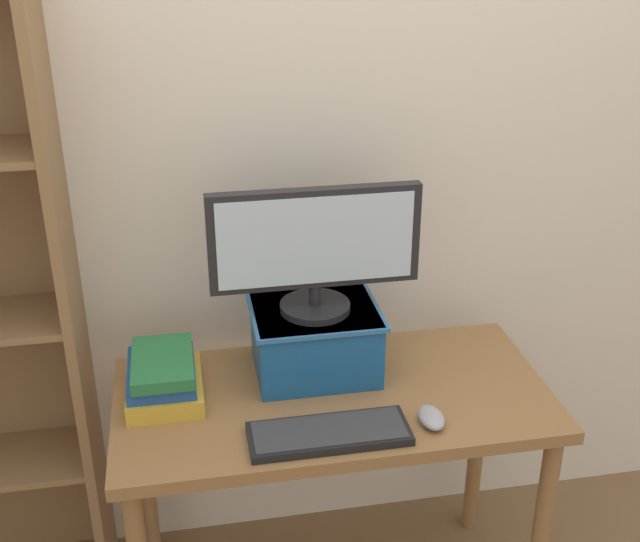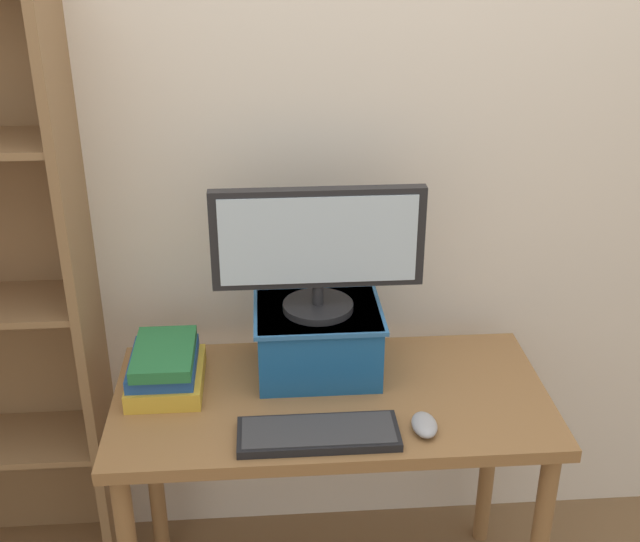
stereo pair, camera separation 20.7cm
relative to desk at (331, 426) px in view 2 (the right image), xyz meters
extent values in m
cube|color=beige|center=(0.00, 0.43, 0.64)|extent=(7.00, 0.08, 2.60)
cube|color=olive|center=(0.00, 0.00, 0.09)|extent=(1.18, 0.58, 0.04)
cylinder|color=olive|center=(-0.54, 0.24, -0.30)|extent=(0.05, 0.05, 0.73)
cylinder|color=olive|center=(0.54, 0.24, -0.30)|extent=(0.05, 0.05, 0.73)
cube|color=olive|center=(-0.68, 0.25, 0.27)|extent=(0.03, 0.28, 1.88)
cube|color=#195189|center=(-0.03, 0.12, 0.20)|extent=(0.33, 0.27, 0.19)
cube|color=#2D669E|center=(-0.03, 0.12, 0.29)|extent=(0.35, 0.28, 0.01)
cylinder|color=black|center=(-0.03, 0.12, 0.31)|extent=(0.19, 0.19, 0.02)
cylinder|color=black|center=(-0.03, 0.12, 0.35)|extent=(0.03, 0.03, 0.06)
cube|color=black|center=(-0.03, 0.12, 0.51)|extent=(0.57, 0.04, 0.28)
cube|color=silver|center=(-0.03, 0.10, 0.51)|extent=(0.52, 0.00, 0.24)
cube|color=black|center=(-0.05, -0.19, 0.12)|extent=(0.40, 0.15, 0.02)
cube|color=#333335|center=(-0.05, -0.19, 0.13)|extent=(0.38, 0.13, 0.00)
ellipsoid|color=#99999E|center=(0.22, -0.18, 0.12)|extent=(0.06, 0.10, 0.04)
cube|color=gold|center=(-0.45, 0.07, 0.13)|extent=(0.20, 0.26, 0.05)
cube|color=navy|center=(-0.45, 0.08, 0.18)|extent=(0.18, 0.25, 0.04)
cube|color=#236B38|center=(-0.45, 0.07, 0.21)|extent=(0.16, 0.25, 0.03)
camera|label=1|loc=(-0.37, -1.79, 1.34)|focal=45.00mm
camera|label=2|loc=(-0.17, -1.82, 1.34)|focal=45.00mm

